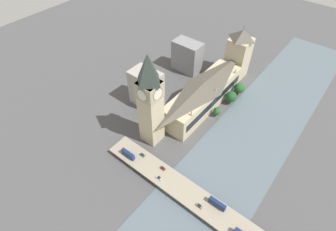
{
  "coord_description": "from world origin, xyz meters",
  "views": [
    {
      "loc": [
        -68.07,
        143.96,
        160.9
      ],
      "look_at": [
        18.75,
        35.51,
        19.28
      ],
      "focal_mm": 28.0,
      "sensor_mm": 36.0,
      "label": 1
    }
  ],
  "objects_px": {
    "parliament_hall": "(203,94)",
    "car_northbound_mid": "(142,155)",
    "double_decker_bus_rear": "(217,203)",
    "double_decker_bus_mid": "(128,154)",
    "victoria_tower": "(238,54)",
    "clock_tower": "(150,100)",
    "car_southbound_lead": "(199,206)",
    "car_northbound_tail": "(159,178)",
    "car_southbound_mid": "(163,168)",
    "road_bridge": "(201,202)"
  },
  "relations": [
    {
      "from": "victoria_tower",
      "to": "car_northbound_tail",
      "type": "bearing_deg",
      "value": 97.77
    },
    {
      "from": "double_decker_bus_mid",
      "to": "parliament_hall",
      "type": "bearing_deg",
      "value": -96.85
    },
    {
      "from": "victoria_tower",
      "to": "double_decker_bus_rear",
      "type": "distance_m",
      "value": 146.78
    },
    {
      "from": "double_decker_bus_rear",
      "to": "road_bridge",
      "type": "bearing_deg",
      "value": 24.42
    },
    {
      "from": "clock_tower",
      "to": "car_northbound_mid",
      "type": "relative_size",
      "value": 18.54
    },
    {
      "from": "victoria_tower",
      "to": "road_bridge",
      "type": "relative_size",
      "value": 0.35
    },
    {
      "from": "car_southbound_mid",
      "to": "victoria_tower",
      "type": "bearing_deg",
      "value": -82.96
    },
    {
      "from": "road_bridge",
      "to": "double_decker_bus_mid",
      "type": "bearing_deg",
      "value": 3.42
    },
    {
      "from": "clock_tower",
      "to": "double_decker_bus_mid",
      "type": "distance_m",
      "value": 43.08
    },
    {
      "from": "double_decker_bus_mid",
      "to": "double_decker_bus_rear",
      "type": "bearing_deg",
      "value": -173.62
    },
    {
      "from": "victoria_tower",
      "to": "car_southbound_lead",
      "type": "relative_size",
      "value": 12.14
    },
    {
      "from": "car_northbound_mid",
      "to": "car_southbound_lead",
      "type": "relative_size",
      "value": 0.95
    },
    {
      "from": "parliament_hall",
      "to": "car_northbound_tail",
      "type": "bearing_deg",
      "value": 103.07
    },
    {
      "from": "clock_tower",
      "to": "double_decker_bus_rear",
      "type": "bearing_deg",
      "value": 164.78
    },
    {
      "from": "victoria_tower",
      "to": "parliament_hall",
      "type": "bearing_deg",
      "value": 90.06
    },
    {
      "from": "double_decker_bus_mid",
      "to": "car_northbound_tail",
      "type": "bearing_deg",
      "value": 179.94
    },
    {
      "from": "clock_tower",
      "to": "double_decker_bus_rear",
      "type": "height_order",
      "value": "clock_tower"
    },
    {
      "from": "car_northbound_mid",
      "to": "car_northbound_tail",
      "type": "xyz_separation_m",
      "value": [
        -21.61,
        6.91,
        0.01
      ]
    },
    {
      "from": "road_bridge",
      "to": "car_northbound_mid",
      "type": "relative_size",
      "value": 36.72
    },
    {
      "from": "parliament_hall",
      "to": "double_decker_bus_mid",
      "type": "height_order",
      "value": "parliament_hall"
    },
    {
      "from": "clock_tower",
      "to": "car_northbound_mid",
      "type": "xyz_separation_m",
      "value": [
        -7.84,
        20.03,
        -35.71
      ]
    },
    {
      "from": "clock_tower",
      "to": "double_decker_bus_rear",
      "type": "relative_size",
      "value": 6.62
    },
    {
      "from": "car_southbound_lead",
      "to": "car_southbound_mid",
      "type": "xyz_separation_m",
      "value": [
        35.14,
        -6.92,
        0.04
      ]
    },
    {
      "from": "clock_tower",
      "to": "car_northbound_mid",
      "type": "distance_m",
      "value": 41.68
    },
    {
      "from": "car_southbound_lead",
      "to": "car_northbound_tail",
      "type": "bearing_deg",
      "value": 0.84
    },
    {
      "from": "parliament_hall",
      "to": "car_northbound_mid",
      "type": "distance_m",
      "value": 76.04
    },
    {
      "from": "double_decker_bus_mid",
      "to": "double_decker_bus_rear",
      "type": "height_order",
      "value": "double_decker_bus_mid"
    },
    {
      "from": "car_northbound_tail",
      "to": "car_southbound_lead",
      "type": "xyz_separation_m",
      "value": [
        -32.41,
        -0.47,
        0.03
      ]
    },
    {
      "from": "parliament_hall",
      "to": "car_northbound_mid",
      "type": "height_order",
      "value": "parliament_hall"
    },
    {
      "from": "car_southbound_lead",
      "to": "car_northbound_mid",
      "type": "bearing_deg",
      "value": -6.79
    },
    {
      "from": "victoria_tower",
      "to": "road_bridge",
      "type": "distance_m",
      "value": 147.6
    },
    {
      "from": "double_decker_bus_mid",
      "to": "car_northbound_mid",
      "type": "distance_m",
      "value": 10.32
    },
    {
      "from": "victoria_tower",
      "to": "car_northbound_tail",
      "type": "distance_m",
      "value": 143.31
    },
    {
      "from": "car_northbound_mid",
      "to": "car_southbound_mid",
      "type": "bearing_deg",
      "value": -178.51
    },
    {
      "from": "car_northbound_tail",
      "to": "road_bridge",
      "type": "bearing_deg",
      "value": -173.4
    },
    {
      "from": "car_southbound_lead",
      "to": "victoria_tower",
      "type": "bearing_deg",
      "value": -69.79
    },
    {
      "from": "road_bridge",
      "to": "victoria_tower",
      "type": "bearing_deg",
      "value": -69.7
    },
    {
      "from": "parliament_hall",
      "to": "car_southbound_lead",
      "type": "bearing_deg",
      "value": 122.16
    },
    {
      "from": "parliament_hall",
      "to": "double_decker_bus_rear",
      "type": "height_order",
      "value": "parliament_hall"
    },
    {
      "from": "clock_tower",
      "to": "double_decker_bus_mid",
      "type": "relative_size",
      "value": 6.65
    },
    {
      "from": "clock_tower",
      "to": "car_northbound_tail",
      "type": "bearing_deg",
      "value": 137.56
    },
    {
      "from": "double_decker_bus_rear",
      "to": "car_northbound_mid",
      "type": "bearing_deg",
      "value": 0.86
    },
    {
      "from": "double_decker_bus_rear",
      "to": "clock_tower",
      "type": "bearing_deg",
      "value": -15.22
    },
    {
      "from": "double_decker_bus_mid",
      "to": "car_northbound_mid",
      "type": "height_order",
      "value": "double_decker_bus_mid"
    },
    {
      "from": "parliament_hall",
      "to": "victoria_tower",
      "type": "height_order",
      "value": "victoria_tower"
    },
    {
      "from": "double_decker_bus_mid",
      "to": "car_southbound_mid",
      "type": "relative_size",
      "value": 2.93
    },
    {
      "from": "car_northbound_tail",
      "to": "victoria_tower",
      "type": "bearing_deg",
      "value": -82.23
    },
    {
      "from": "road_bridge",
      "to": "double_decker_bus_mid",
      "type": "relative_size",
      "value": 13.16
    },
    {
      "from": "car_northbound_tail",
      "to": "clock_tower",
      "type": "bearing_deg",
      "value": -42.44
    },
    {
      "from": "double_decker_bus_rear",
      "to": "car_southbound_mid",
      "type": "distance_m",
      "value": 43.52
    }
  ]
}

